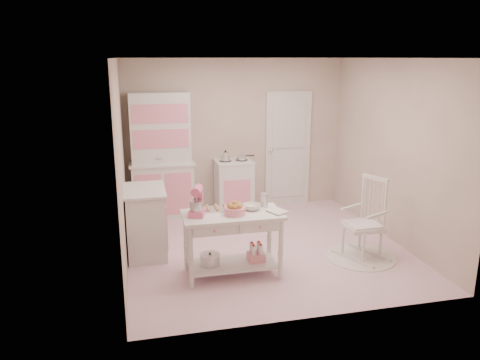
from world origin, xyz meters
name	(u,v)px	position (x,y,z in m)	size (l,w,h in m)	color
room_shell	(266,132)	(0.00, 0.00, 1.65)	(3.84, 3.84, 2.62)	pink
door	(288,149)	(0.95, 1.87, 1.02)	(0.82, 0.05, 2.04)	white
hutch	(161,156)	(-1.30, 1.66, 1.04)	(1.06, 0.50, 2.08)	white
stove	(234,187)	(-0.10, 1.61, 0.46)	(0.62, 0.57, 0.92)	white
base_cabinet	(146,222)	(-1.63, 0.15, 0.46)	(0.54, 0.84, 0.92)	white
lace_rug	(361,257)	(1.16, -0.63, 0.01)	(0.92, 0.92, 0.01)	white
rocking_chair	(363,219)	(1.16, -0.63, 0.55)	(0.48, 0.72, 1.10)	white
work_table	(232,244)	(-0.63, -0.74, 0.40)	(1.20, 0.60, 0.80)	white
stand_mixer	(197,202)	(-1.05, -0.72, 0.97)	(0.20, 0.28, 0.34)	pink
cookie_tray	(217,209)	(-0.78, -0.56, 0.81)	(0.34, 0.24, 0.02)	silver
bread_basket	(235,211)	(-0.61, -0.79, 0.85)	(0.25, 0.25, 0.09)	pink
mixing_bowl	(252,207)	(-0.37, -0.66, 0.83)	(0.22, 0.22, 0.07)	silver
metal_pitcher	(264,200)	(-0.19, -0.58, 0.89)	(0.10, 0.10, 0.17)	silver
recipe_book	(271,213)	(-0.18, -0.86, 0.81)	(0.18, 0.24, 0.02)	silver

